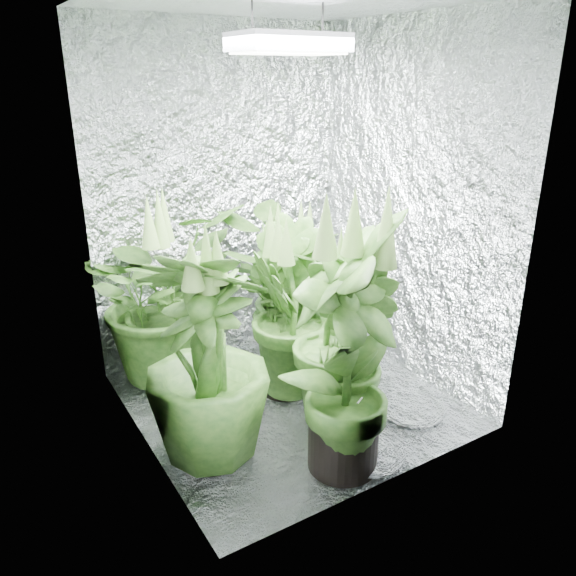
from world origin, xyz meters
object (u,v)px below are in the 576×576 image
at_px(plant_d, 207,359).
at_px(circulation_fan, 353,336).
at_px(grow_lamp, 289,43).
at_px(plant_b, 286,291).
at_px(plant_a, 160,295).
at_px(plant_c, 285,312).
at_px(plant_e, 299,294).
at_px(plant_f, 347,350).
at_px(plant_g, 344,345).

relative_size(plant_d, circulation_fan, 3.61).
distance_m(grow_lamp, plant_b, 1.50).
distance_m(plant_d, circulation_fan, 1.34).
bearing_deg(plant_d, circulation_fan, 21.16).
distance_m(plant_a, circulation_fan, 1.23).
height_order(grow_lamp, plant_c, grow_lamp).
xyz_separation_m(plant_c, plant_e, (0.19, 0.15, 0.02)).
distance_m(grow_lamp, plant_f, 1.37).
distance_m(plant_e, plant_g, 0.66).
distance_m(plant_b, plant_c, 0.45).
distance_m(plant_a, plant_f, 1.28).
height_order(plant_a, plant_e, plant_a).
height_order(plant_e, plant_f, plant_f).
xyz_separation_m(plant_e, plant_f, (-0.31, -0.86, 0.10)).
bearing_deg(grow_lamp, plant_g, -78.78).
xyz_separation_m(plant_b, plant_e, (-0.04, -0.23, 0.06)).
bearing_deg(plant_g, plant_e, 76.22).
bearing_deg(plant_a, plant_e, -26.43).
height_order(plant_c, circulation_fan, plant_c).
bearing_deg(plant_c, plant_b, 58.37).
height_order(plant_b, plant_d, plant_d).
relative_size(grow_lamp, circulation_fan, 1.60).
bearing_deg(plant_b, plant_e, -100.76).
bearing_deg(grow_lamp, plant_d, -158.10).
distance_m(grow_lamp, plant_a, 1.52).
xyz_separation_m(plant_a, plant_f, (0.40, -1.22, 0.08)).
distance_m(plant_a, plant_d, 0.84).
bearing_deg(plant_b, plant_a, 170.43).
bearing_deg(plant_f, grow_lamp, 82.24).
distance_m(plant_f, circulation_fan, 1.20).
distance_m(plant_e, plant_f, 0.92).
relative_size(grow_lamp, plant_a, 0.43).
distance_m(plant_d, plant_f, 0.62).
bearing_deg(plant_c, plant_g, -85.88).
relative_size(plant_c, plant_g, 0.99).
height_order(grow_lamp, plant_b, grow_lamp).
distance_m(plant_c, plant_d, 0.69).
distance_m(plant_b, plant_e, 0.24).
bearing_deg(plant_e, plant_b, 79.24).
relative_size(plant_e, circulation_fan, 3.34).
height_order(plant_a, plant_f, plant_f).
height_order(plant_c, plant_d, plant_d).
bearing_deg(plant_f, circulation_fan, 49.95).
bearing_deg(plant_f, plant_b, 71.81).
bearing_deg(plant_d, grow_lamp, 21.90).
bearing_deg(plant_g, plant_c, 94.12).
bearing_deg(plant_d, plant_c, 28.44).
bearing_deg(plant_e, circulation_fan, -3.05).
height_order(plant_e, circulation_fan, plant_e).
distance_m(plant_d, plant_e, 0.93).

